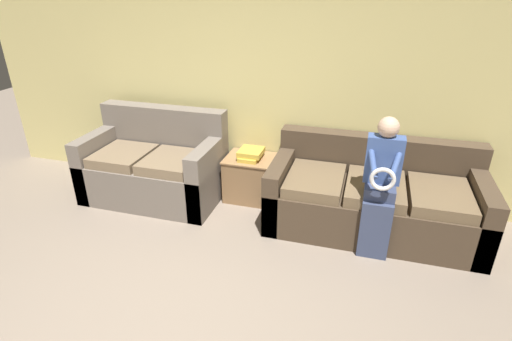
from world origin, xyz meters
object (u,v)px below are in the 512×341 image
(side_shelf, at_px, (252,177))
(couch_side, at_px, (155,167))
(child_left_seated, at_px, (381,182))
(couch_main, at_px, (373,198))
(book_stack, at_px, (251,154))

(side_shelf, bearing_deg, couch_side, -167.10)
(couch_side, xyz_separation_m, child_left_seated, (2.45, -0.36, 0.34))
(couch_main, height_order, couch_side, couch_side)
(child_left_seated, relative_size, book_stack, 3.98)
(child_left_seated, xyz_separation_m, side_shelf, (-1.37, 0.61, -0.44))
(book_stack, bearing_deg, couch_main, -8.60)
(couch_side, distance_m, side_shelf, 1.11)
(couch_side, bearing_deg, couch_main, 0.80)
(side_shelf, xyz_separation_m, book_stack, (-0.01, -0.01, 0.30))
(side_shelf, relative_size, book_stack, 1.85)
(couch_main, height_order, book_stack, couch_main)
(couch_main, xyz_separation_m, book_stack, (-1.35, 0.20, 0.24))
(book_stack, bearing_deg, couch_side, -167.52)
(book_stack, bearing_deg, side_shelf, 51.98)
(couch_main, bearing_deg, couch_side, -179.20)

